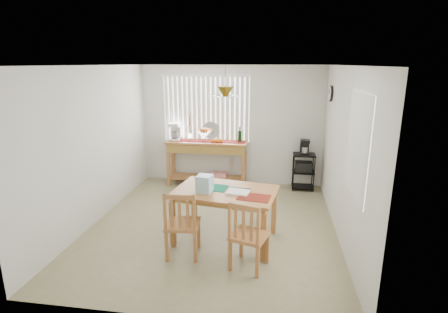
% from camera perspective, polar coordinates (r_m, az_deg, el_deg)
% --- Properties ---
extents(ground, '(4.00, 4.50, 0.01)m').
position_cam_1_polar(ground, '(5.98, -1.77, -11.14)').
color(ground, '#958C65').
extents(room_shell, '(4.20, 4.70, 2.70)m').
position_cam_1_polar(room_shell, '(5.47, -1.85, 5.10)').
color(room_shell, silver).
rests_on(room_shell, ground).
extents(sideboard, '(1.76, 0.49, 0.99)m').
position_cam_1_polar(sideboard, '(7.65, -2.74, 0.69)').
color(sideboard, '#AF703B').
rests_on(sideboard, ground).
extents(sideboard_items, '(1.67, 0.42, 0.76)m').
position_cam_1_polar(sideboard_items, '(7.64, -4.90, 3.73)').
color(sideboard_items, maroon).
rests_on(sideboard_items, sideboard).
extents(wire_cart, '(0.46, 0.37, 0.78)m').
position_cam_1_polar(wire_cart, '(7.62, 12.84, -1.87)').
color(wire_cart, black).
rests_on(wire_cart, ground).
extents(cart_items, '(0.18, 0.22, 0.32)m').
position_cam_1_polar(cart_items, '(7.51, 13.03, 1.49)').
color(cart_items, black).
rests_on(cart_items, wire_cart).
extents(dining_table, '(1.62, 1.18, 0.80)m').
position_cam_1_polar(dining_table, '(5.26, 0.18, -6.45)').
color(dining_table, '#AF703B').
rests_on(dining_table, ground).
extents(table_items, '(1.14, 0.70, 0.26)m').
position_cam_1_polar(table_items, '(5.13, -1.79, -4.82)').
color(table_items, '#137051').
rests_on(table_items, dining_table).
extents(chair_left, '(0.49, 0.49, 0.98)m').
position_cam_1_polar(chair_left, '(4.93, -6.84, -10.96)').
color(chair_left, '#AF703B').
rests_on(chair_left, ground).
extents(chair_right, '(0.56, 0.56, 0.96)m').
position_cam_1_polar(chair_right, '(4.63, 3.95, -12.81)').
color(chair_right, '#AF703B').
rests_on(chair_right, ground).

